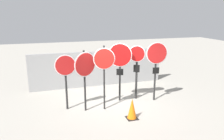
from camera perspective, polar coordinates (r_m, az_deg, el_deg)
The scene contains 9 objects.
ground_plane at distance 8.88m, azimuth 0.32°, elevation -8.89°, with size 40.00×40.00×0.00m, color gray.
fence_back at distance 10.84m, azimuth -3.53°, elevation 0.37°, with size 6.63×0.12×1.75m.
stop_sign_0 at distance 8.10m, azimuth -12.05°, elevation -0.25°, with size 0.77×0.15×2.11m.
stop_sign_1 at distance 7.83m, azimuth -7.04°, elevation 0.33°, with size 0.81×0.40×2.28m.
stop_sign_2 at distance 7.85m, azimuth -2.06°, elevation 1.56°, with size 0.78×0.17×2.44m.
stop_sign_3 at distance 8.68m, azimuth 2.10°, elevation 2.54°, with size 0.89×0.36×2.41m.
stop_sign_4 at distance 8.99m, azimuth 6.48°, elevation 1.70°, with size 0.60×0.34×2.29m.
stop_sign_5 at distance 8.90m, azimuth 11.52°, elevation 2.81°, with size 0.87×0.17×2.44m.
traffic_cone_0 at distance 7.65m, azimuth 5.27°, elevation -10.04°, with size 0.39×0.39×0.73m.
Camera 1 is at (-2.43, -7.77, 3.56)m, focal length 35.00 mm.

